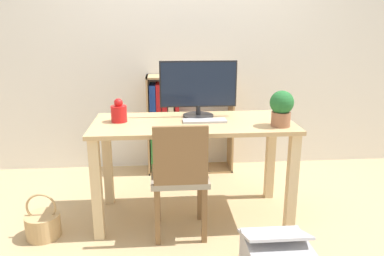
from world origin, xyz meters
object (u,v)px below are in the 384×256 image
(monitor, at_px, (198,87))
(potted_plant, at_px, (282,107))
(basket, at_px, (43,224))
(keyboard, at_px, (205,121))
(bookshelf, at_px, (174,128))
(vase, at_px, (119,112))
(chair, at_px, (180,175))

(monitor, height_order, potted_plant, monitor)
(monitor, distance_m, basket, 1.52)
(keyboard, relative_size, basket, 0.96)
(keyboard, distance_m, bookshelf, 1.06)
(vase, relative_size, potted_plant, 0.69)
(keyboard, distance_m, vase, 0.64)
(potted_plant, height_order, chair, potted_plant)
(keyboard, xyz_separation_m, basket, (-1.18, -0.22, -0.69))
(potted_plant, bearing_deg, monitor, 149.24)
(monitor, bearing_deg, bookshelf, 101.78)
(monitor, bearing_deg, keyboard, -78.97)
(basket, bearing_deg, chair, -3.58)
(vase, relative_size, basket, 0.53)
(vase, distance_m, bookshelf, 1.10)
(monitor, distance_m, chair, 0.72)
(chair, height_order, bookshelf, bookshelf)
(bookshelf, bearing_deg, chair, -89.90)
(vase, bearing_deg, bookshelf, 65.10)
(keyboard, relative_size, potted_plant, 1.26)
(monitor, height_order, chair, monitor)
(potted_plant, distance_m, bookshelf, 1.44)
(keyboard, distance_m, basket, 1.39)
(monitor, bearing_deg, potted_plant, -30.76)
(bookshelf, height_order, basket, bookshelf)
(vase, distance_m, potted_plant, 1.19)
(vase, bearing_deg, basket, -153.80)
(keyboard, relative_size, chair, 0.38)
(keyboard, xyz_separation_m, vase, (-0.64, 0.05, 0.06))
(keyboard, xyz_separation_m, bookshelf, (-0.20, 0.99, -0.32))
(monitor, height_order, basket, monitor)
(potted_plant, bearing_deg, keyboard, 162.45)
(potted_plant, distance_m, chair, 0.86)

